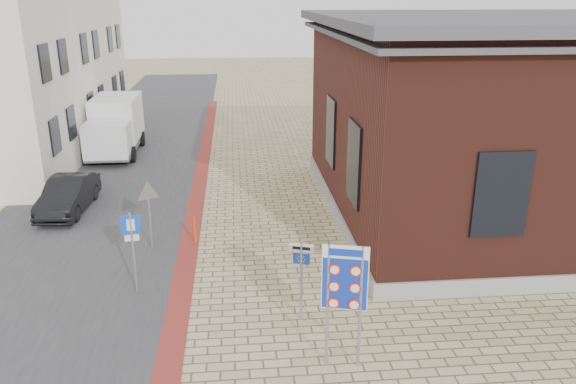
{
  "coord_description": "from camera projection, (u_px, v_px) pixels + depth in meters",
  "views": [
    {
      "loc": [
        -0.43,
        -11.37,
        7.42
      ],
      "look_at": [
        0.98,
        3.36,
        2.2
      ],
      "focal_mm": 35.0,
      "sensor_mm": 36.0,
      "label": 1
    }
  ],
  "objects": [
    {
      "name": "yield_sign",
      "position": [
        148.0,
        199.0,
        16.75
      ],
      "size": [
        0.74,
        0.35,
        2.19
      ],
      "rotation": [
        0.0,
        0.0,
        0.39
      ],
      "color": "gray",
      "rests_on": "ground"
    },
    {
      "name": "sedan",
      "position": [
        68.0,
        195.0,
        20.17
      ],
      "size": [
        1.52,
        3.82,
        1.24
      ],
      "primitive_type": "imported",
      "rotation": [
        0.0,
        0.0,
        -0.06
      ],
      "color": "black",
      "rests_on": "ground"
    },
    {
      "name": "townhouse_mid",
      "position": [
        18.0,
        56.0,
        27.58
      ],
      "size": [
        7.4,
        6.4,
        9.1
      ],
      "color": "silver",
      "rests_on": "ground"
    },
    {
      "name": "townhouse_far",
      "position": [
        55.0,
        52.0,
        33.34
      ],
      "size": [
        7.4,
        6.4,
        8.3
      ],
      "color": "silver",
      "rests_on": "ground"
    },
    {
      "name": "border_sign",
      "position": [
        345.0,
        281.0,
        11.27
      ],
      "size": [
        0.93,
        0.28,
        2.77
      ],
      "rotation": [
        0.0,
        0.0,
        -0.26
      ],
      "color": "gray",
      "rests_on": "ground"
    },
    {
      "name": "bollard",
      "position": [
        195.0,
        230.0,
        17.57
      ],
      "size": [
        0.09,
        0.09,
        0.88
      ],
      "primitive_type": "cylinder",
      "rotation": [
        0.0,
        0.0,
        0.11
      ],
      "color": "#FF390D",
      "rests_on": "ground"
    },
    {
      "name": "ground",
      "position": [
        260.0,
        329.0,
        13.19
      ],
      "size": [
        120.0,
        120.0,
        0.0
      ],
      "primitive_type": "plane",
      "color": "tan",
      "rests_on": "ground"
    },
    {
      "name": "curb_strip",
      "position": [
        198.0,
        191.0,
        22.39
      ],
      "size": [
        0.6,
        40.0,
        0.02
      ],
      "primitive_type": "cube",
      "color": "maroon",
      "rests_on": "ground"
    },
    {
      "name": "parking_sign",
      "position": [
        132.0,
        240.0,
        14.28
      ],
      "size": [
        0.5,
        0.11,
        2.26
      ],
      "rotation": [
        0.0,
        0.0,
        0.14
      ],
      "color": "gray",
      "rests_on": "ground"
    },
    {
      "name": "bike_rack",
      "position": [
        352.0,
        270.0,
        15.4
      ],
      "size": [
        0.08,
        1.8,
        0.6
      ],
      "color": "slate",
      "rests_on": "ground"
    },
    {
      "name": "brick_building",
      "position": [
        508.0,
        115.0,
        19.4
      ],
      "size": [
        13.0,
        13.0,
        6.8
      ],
      "color": "gray",
      "rests_on": "ground"
    },
    {
      "name": "road_strip",
      "position": [
        130.0,
        159.0,
        26.77
      ],
      "size": [
        7.0,
        60.0,
        0.02
      ],
      "primitive_type": "cube",
      "color": "#38383A",
      "rests_on": "ground"
    },
    {
      "name": "essen_sign",
      "position": [
        301.0,
        268.0,
        13.09
      ],
      "size": [
        0.56,
        0.22,
        2.14
      ],
      "rotation": [
        0.0,
        0.0,
        -0.32
      ],
      "color": "gray",
      "rests_on": "ground"
    },
    {
      "name": "box_truck",
      "position": [
        115.0,
        126.0,
        27.26
      ],
      "size": [
        2.26,
        5.17,
        2.69
      ],
      "rotation": [
        0.0,
        0.0,
        0.01
      ],
      "color": "slate",
      "rests_on": "ground"
    }
  ]
}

